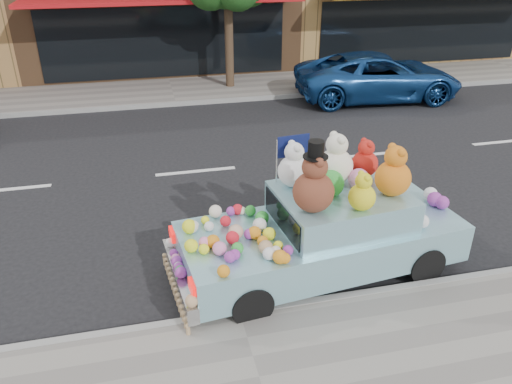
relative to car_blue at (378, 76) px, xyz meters
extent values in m
plane|color=black|center=(-6.43, -4.30, -0.73)|extent=(120.00, 120.00, 0.00)
cube|color=gray|center=(-6.43, 2.20, -0.67)|extent=(60.00, 3.00, 0.12)
cube|color=gray|center=(-6.43, -9.30, -0.67)|extent=(60.00, 0.12, 0.13)
cube|color=gray|center=(-6.43, 0.70, -0.67)|extent=(60.00, 0.12, 0.13)
cube|color=black|center=(-6.43, 3.68, 0.67)|extent=(8.50, 0.06, 2.40)
cube|color=#B51015|center=(-6.43, 2.80, 2.17)|extent=(9.00, 1.80, 0.12)
cube|color=black|center=(3.57, 3.68, 0.67)|extent=(8.50, 0.06, 2.40)
cylinder|color=#38281C|center=(-4.43, 2.20, 0.87)|extent=(0.28, 0.28, 3.20)
imported|color=navy|center=(0.00, 0.00, 0.00)|extent=(5.46, 2.88, 1.46)
cylinder|color=black|center=(-3.50, -9.10, -0.43)|extent=(0.62, 0.26, 0.60)
cylinder|color=black|center=(-3.67, -7.54, -0.43)|extent=(0.62, 0.26, 0.60)
cylinder|color=black|center=(-6.28, -9.40, -0.43)|extent=(0.62, 0.26, 0.60)
cylinder|color=black|center=(-6.45, -7.85, -0.43)|extent=(0.62, 0.26, 0.60)
cube|color=#88BECB|center=(-4.97, -8.47, -0.18)|extent=(4.46, 2.16, 0.60)
cube|color=#88BECB|center=(-4.67, -8.44, 0.37)|extent=(2.05, 1.70, 0.50)
cube|color=silver|center=(-7.18, -8.72, -0.33)|extent=(0.35, 1.79, 0.26)
cube|color=red|center=(-7.05, -9.39, -0.01)|extent=(0.09, 0.28, 0.16)
cube|color=red|center=(-7.20, -8.04, -0.01)|extent=(0.09, 0.28, 0.16)
cube|color=black|center=(-5.62, -8.54, 0.37)|extent=(0.18, 1.30, 0.40)
sphere|color=#602C1B|center=(-5.28, -8.86, 0.91)|extent=(0.58, 0.58, 0.58)
sphere|color=#602C1B|center=(-5.28, -8.86, 1.28)|extent=(0.36, 0.36, 0.36)
sphere|color=#602C1B|center=(-5.28, -8.99, 1.40)|extent=(0.14, 0.14, 0.14)
sphere|color=#602C1B|center=(-5.28, -8.73, 1.40)|extent=(0.14, 0.14, 0.14)
cylinder|color=black|center=(-5.28, -8.86, 1.43)|extent=(0.34, 0.34, 0.02)
cylinder|color=black|center=(-5.28, -8.86, 1.54)|extent=(0.22, 0.22, 0.22)
sphere|color=beige|center=(-4.66, -8.09, 0.89)|extent=(0.55, 0.55, 0.55)
sphere|color=beige|center=(-4.66, -8.09, 1.24)|extent=(0.34, 0.34, 0.34)
sphere|color=beige|center=(-4.66, -8.21, 1.35)|extent=(0.13, 0.13, 0.13)
sphere|color=beige|center=(-4.66, -7.97, 1.35)|extent=(0.13, 0.13, 0.13)
sphere|color=#CC6413|center=(-3.99, -8.67, 0.88)|extent=(0.53, 0.53, 0.53)
sphere|color=#CC6413|center=(-3.99, -8.67, 1.22)|extent=(0.33, 0.33, 0.33)
sphere|color=#CC6413|center=(-3.99, -8.78, 1.33)|extent=(0.12, 0.12, 0.12)
sphere|color=#CC6413|center=(-3.99, -8.55, 1.33)|extent=(0.12, 0.12, 0.12)
sphere|color=#AC1A12|center=(-4.12, -7.98, 0.83)|extent=(0.42, 0.42, 0.42)
sphere|color=#AC1A12|center=(-4.12, -7.98, 1.10)|extent=(0.26, 0.26, 0.26)
sphere|color=#AC1A12|center=(-4.12, -8.07, 1.18)|extent=(0.10, 0.10, 0.10)
sphere|color=#AC1A12|center=(-4.12, -7.89, 1.18)|extent=(0.10, 0.10, 0.10)
sphere|color=silver|center=(-5.32, -8.06, 0.86)|extent=(0.48, 0.48, 0.48)
sphere|color=silver|center=(-5.32, -8.06, 1.17)|extent=(0.30, 0.30, 0.30)
sphere|color=silver|center=(-5.32, -8.16, 1.27)|extent=(0.11, 0.11, 0.11)
sphere|color=silver|center=(-5.32, -7.95, 1.27)|extent=(0.11, 0.11, 0.11)
sphere|color=gold|center=(-4.61, -8.99, 0.81)|extent=(0.38, 0.38, 0.38)
sphere|color=gold|center=(-4.61, -8.99, 1.06)|extent=(0.24, 0.24, 0.24)
sphere|color=gold|center=(-4.61, -9.07, 1.13)|extent=(0.09, 0.09, 0.09)
sphere|color=gold|center=(-4.61, -8.90, 1.13)|extent=(0.09, 0.09, 0.09)
sphere|color=green|center=(-4.87, -8.46, 0.80)|extent=(0.40, 0.40, 0.40)
sphere|color=pink|center=(-4.38, -8.36, 0.77)|extent=(0.32, 0.32, 0.32)
sphere|color=#E7F11A|center=(-6.70, -8.05, 0.18)|extent=(0.13, 0.13, 0.13)
sphere|color=green|center=(-6.37, -8.94, 0.20)|extent=(0.17, 0.17, 0.17)
sphere|color=orange|center=(-6.05, -8.64, 0.19)|extent=(0.15, 0.15, 0.15)
sphere|color=#E7F11A|center=(-6.82, -8.85, 0.19)|extent=(0.15, 0.15, 0.15)
sphere|color=beige|center=(-6.51, -7.89, 0.22)|extent=(0.20, 0.20, 0.20)
sphere|color=#862D8A|center=(-6.14, -8.61, 0.20)|extent=(0.15, 0.15, 0.15)
sphere|color=green|center=(-5.97, -7.96, 0.20)|extent=(0.17, 0.17, 0.17)
sphere|color=red|center=(-6.16, -7.87, 0.20)|extent=(0.17, 0.17, 0.17)
sphere|color=red|center=(-6.39, -8.68, 0.21)|extent=(0.19, 0.19, 0.19)
sphere|color=orange|center=(-6.68, -8.71, 0.21)|extent=(0.19, 0.19, 0.19)
sphere|color=#E7F11A|center=(-5.80, -8.98, 0.19)|extent=(0.14, 0.14, 0.14)
sphere|color=#E7F11A|center=(-5.86, -8.70, 0.21)|extent=(0.19, 0.19, 0.19)
sphere|color=orange|center=(-6.65, -9.42, 0.20)|extent=(0.17, 0.17, 0.17)
sphere|color=silver|center=(-5.98, -9.18, 0.21)|extent=(0.18, 0.18, 0.18)
sphere|color=#862D8A|center=(-6.43, -9.07, 0.19)|extent=(0.15, 0.15, 0.15)
sphere|color=silver|center=(-6.67, -8.26, 0.19)|extent=(0.15, 0.15, 0.15)
sphere|color=pink|center=(-6.61, -8.91, 0.22)|extent=(0.20, 0.20, 0.20)
sphere|color=beige|center=(-6.92, -8.25, 0.22)|extent=(0.20, 0.20, 0.20)
sphere|color=orange|center=(-5.99, -8.85, 0.20)|extent=(0.16, 0.16, 0.16)
sphere|color=silver|center=(-6.88, -8.18, 0.19)|extent=(0.15, 0.15, 0.15)
sphere|color=#E7F11A|center=(-6.99, -8.76, 0.21)|extent=(0.19, 0.19, 0.19)
sphere|color=beige|center=(-6.09, -7.89, 0.18)|extent=(0.13, 0.13, 0.13)
sphere|color=beige|center=(-5.88, -9.12, 0.20)|extent=(0.16, 0.16, 0.16)
sphere|color=#E7F11A|center=(-6.96, -8.26, 0.23)|extent=(0.22, 0.22, 0.22)
sphere|color=orange|center=(-5.86, -9.30, 0.22)|extent=(0.20, 0.20, 0.20)
sphere|color=green|center=(-5.85, -8.24, 0.22)|extent=(0.21, 0.21, 0.21)
sphere|color=orange|center=(-6.06, -8.62, 0.21)|extent=(0.19, 0.19, 0.19)
sphere|color=red|center=(-6.40, -8.18, 0.20)|extent=(0.17, 0.17, 0.17)
sphere|color=orange|center=(-5.80, -9.31, 0.19)|extent=(0.15, 0.15, 0.15)
sphere|color=silver|center=(-5.94, -8.44, 0.22)|extent=(0.21, 0.21, 0.21)
sphere|color=#9F7D57|center=(-5.99, -9.03, 0.22)|extent=(0.20, 0.20, 0.20)
sphere|color=#862D8A|center=(-5.70, -9.13, 0.19)|extent=(0.15, 0.15, 0.15)
sphere|color=#862D8A|center=(-6.27, -7.88, 0.19)|extent=(0.15, 0.15, 0.15)
sphere|color=pink|center=(-6.79, -8.70, 0.20)|extent=(0.17, 0.17, 0.17)
sphere|color=#862D8A|center=(-6.51, -9.12, 0.20)|extent=(0.16, 0.16, 0.16)
sphere|color=#D8A88C|center=(-6.32, -8.57, 0.24)|extent=(0.22, 0.22, 0.22)
sphere|color=#862D8A|center=(-7.16, -8.88, -0.12)|extent=(0.17, 0.17, 0.17)
sphere|color=#862D8A|center=(-7.19, -8.60, -0.12)|extent=(0.16, 0.16, 0.16)
sphere|color=#9F7D57|center=(-7.09, -9.52, -0.12)|extent=(0.17, 0.17, 0.17)
sphere|color=silver|center=(-7.18, -8.68, -0.14)|extent=(0.12, 0.12, 0.12)
sphere|color=#E7F11A|center=(-7.10, -9.47, -0.13)|extent=(0.13, 0.13, 0.13)
sphere|color=silver|center=(-7.25, -8.07, -0.13)|extent=(0.14, 0.14, 0.14)
sphere|color=#862D8A|center=(-7.18, -8.74, -0.13)|extent=(0.15, 0.15, 0.15)
sphere|color=green|center=(-7.17, -8.83, -0.13)|extent=(0.15, 0.15, 0.15)
sphere|color=#862D8A|center=(-7.22, -8.36, -0.14)|extent=(0.13, 0.13, 0.13)
sphere|color=pink|center=(-7.20, -8.49, -0.14)|extent=(0.13, 0.13, 0.13)
sphere|color=#862D8A|center=(-2.93, -8.44, 0.23)|extent=(0.22, 0.22, 0.22)
sphere|color=silver|center=(-3.55, -8.90, 0.23)|extent=(0.21, 0.21, 0.21)
sphere|color=#862D8A|center=(-3.57, -8.02, 0.25)|extent=(0.26, 0.26, 0.26)
sphere|color=#E7F11A|center=(-3.67, -8.38, 0.24)|extent=(0.24, 0.24, 0.24)
sphere|color=silver|center=(-2.96, -8.14, 0.23)|extent=(0.23, 0.23, 0.23)
sphere|color=#862D8A|center=(-3.00, -8.33, 0.24)|extent=(0.24, 0.24, 0.24)
cylinder|color=#997A54|center=(-7.17, -9.57, -0.57)|extent=(0.06, 0.06, 0.17)
sphere|color=#997A54|center=(-7.17, -9.57, -0.47)|extent=(0.07, 0.07, 0.07)
cylinder|color=#997A54|center=(-7.18, -9.44, -0.57)|extent=(0.06, 0.06, 0.17)
sphere|color=#997A54|center=(-7.18, -9.44, -0.47)|extent=(0.07, 0.07, 0.07)
cylinder|color=#997A54|center=(-7.19, -9.31, -0.57)|extent=(0.06, 0.06, 0.17)
sphere|color=#997A54|center=(-7.19, -9.31, -0.47)|extent=(0.07, 0.07, 0.07)
cylinder|color=#997A54|center=(-7.21, -9.18, -0.57)|extent=(0.06, 0.06, 0.17)
sphere|color=#997A54|center=(-7.21, -9.18, -0.47)|extent=(0.07, 0.07, 0.07)
cylinder|color=#997A54|center=(-7.22, -9.05, -0.57)|extent=(0.06, 0.06, 0.17)
sphere|color=#997A54|center=(-7.22, -9.05, -0.47)|extent=(0.07, 0.07, 0.07)
cylinder|color=#997A54|center=(-7.24, -8.92, -0.57)|extent=(0.06, 0.06, 0.17)
sphere|color=#997A54|center=(-7.24, -8.92, -0.47)|extent=(0.07, 0.07, 0.07)
cylinder|color=#997A54|center=(-7.25, -8.79, -0.57)|extent=(0.06, 0.06, 0.17)
sphere|color=#997A54|center=(-7.25, -8.79, -0.47)|extent=(0.07, 0.07, 0.07)
cylinder|color=#997A54|center=(-7.27, -8.66, -0.57)|extent=(0.06, 0.06, 0.17)
sphere|color=#997A54|center=(-7.27, -8.66, -0.47)|extent=(0.07, 0.07, 0.07)
cylinder|color=#997A54|center=(-7.28, -8.53, -0.57)|extent=(0.06, 0.06, 0.17)
sphere|color=#997A54|center=(-7.28, -8.53, -0.47)|extent=(0.07, 0.07, 0.07)
cylinder|color=#997A54|center=(-7.29, -8.40, -0.57)|extent=(0.06, 0.06, 0.17)
sphere|color=#997A54|center=(-7.29, -8.40, -0.47)|extent=(0.07, 0.07, 0.07)
cylinder|color=#997A54|center=(-7.31, -8.27, -0.57)|extent=(0.06, 0.06, 0.17)
sphere|color=#997A54|center=(-7.31, -8.27, -0.47)|extent=(0.07, 0.07, 0.07)
cylinder|color=#997A54|center=(-7.32, -8.14, -0.57)|extent=(0.06, 0.06, 0.17)
sphere|color=#997A54|center=(-7.32, -8.14, -0.47)|extent=(0.07, 0.07, 0.07)
cylinder|color=#997A54|center=(-7.34, -8.01, -0.57)|extent=(0.06, 0.06, 0.17)
sphere|color=#997A54|center=(-7.34, -8.01, -0.47)|extent=(0.07, 0.07, 0.07)
cylinder|color=#997A54|center=(-7.35, -7.88, -0.57)|extent=(0.06, 0.06, 0.17)
sphere|color=#997A54|center=(-7.35, -7.88, -0.47)|extent=(0.07, 0.07, 0.07)
cylinder|color=silver|center=(-5.54, -7.88, 0.97)|extent=(0.02, 0.02, 0.70)
cube|color=#0C1447|center=(-5.26, -7.83, 1.18)|extent=(0.52, 0.08, 0.34)
camera|label=1|loc=(-7.43, -14.58, 4.04)|focal=35.00mm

